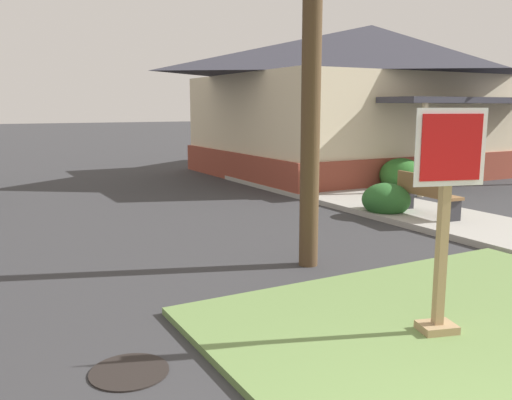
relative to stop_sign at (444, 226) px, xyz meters
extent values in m
cube|color=#9E9B93|center=(4.43, 3.55, -1.11)|extent=(2.20, 17.06, 0.12)
cube|color=#A3845B|center=(0.00, 0.02, -0.01)|extent=(0.11, 0.11, 2.17)
cube|color=#A3845B|center=(0.00, 0.02, -1.05)|extent=(0.42, 0.37, 0.08)
cube|color=white|center=(-0.01, -0.03, 0.77)|extent=(0.71, 0.22, 0.74)
cube|color=red|center=(-0.01, -0.05, 0.77)|extent=(0.61, 0.19, 0.63)
cylinder|color=black|center=(-2.93, 0.81, -1.17)|extent=(0.70, 0.70, 0.02)
cube|color=brown|center=(4.27, 4.26, -0.61)|extent=(0.55, 1.59, 0.06)
cube|color=brown|center=(4.09, 4.27, -0.39)|extent=(0.20, 1.56, 0.38)
cube|color=#2D2D33|center=(4.20, 3.56, -0.85)|extent=(0.36, 0.09, 0.41)
cube|color=#2D2D33|center=(4.33, 4.95, -0.85)|extent=(0.36, 0.09, 0.41)
cube|color=brown|center=(8.79, 11.56, -0.72)|extent=(10.88, 7.61, 0.90)
cube|color=beige|center=(8.79, 11.56, 0.94)|extent=(10.66, 7.46, 2.43)
pyramid|color=#33333D|center=(8.79, 11.56, 3.05)|extent=(11.42, 7.99, 1.79)
cube|color=#33333D|center=(8.79, 7.06, 1.32)|extent=(5.98, 1.40, 0.16)
cylinder|color=beige|center=(6.34, 6.51, 0.07)|extent=(0.16, 0.16, 2.49)
cube|color=brown|center=(8.79, 7.74, -0.12)|extent=(0.90, 0.06, 2.00)
ellipsoid|color=#2E6C29|center=(6.45, 7.36, -0.71)|extent=(1.17, 1.17, 0.94)
ellipsoid|color=#2A6129|center=(3.79, 4.99, -0.81)|extent=(1.03, 1.03, 0.72)
camera|label=1|loc=(-4.06, -3.63, 1.15)|focal=37.86mm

